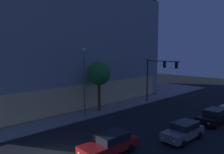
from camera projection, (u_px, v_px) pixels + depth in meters
modern_building at (40, 41)px, 40.31m from camera, size 30.94×30.32×19.74m
traffic_light_far_corner at (159, 71)px, 32.88m from camera, size 0.39×5.46×6.62m
street_lamp_sidewalk at (84, 74)px, 26.01m from camera, size 0.44×0.44×8.11m
sidewalk_tree at (99, 74)px, 28.60m from camera, size 2.97×2.97×6.35m
car_red at (110, 143)px, 17.12m from camera, size 4.83×2.22×1.59m
car_grey at (183, 131)px, 19.87m from camera, size 4.58×2.13×1.55m
car_black at (214, 116)px, 24.27m from camera, size 4.58×2.26×1.57m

